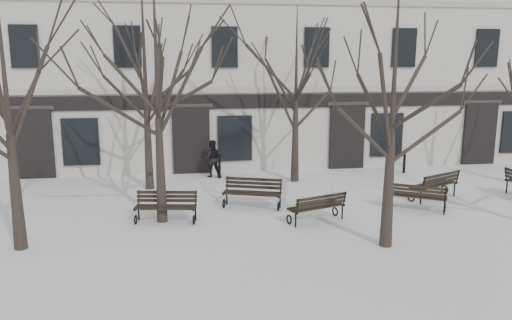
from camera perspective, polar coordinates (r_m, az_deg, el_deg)
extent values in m
plane|color=white|center=(14.92, 7.07, -7.79)|extent=(100.00, 100.00, 0.00)
cube|color=#BBB8AD|center=(26.84, -0.19, 12.72)|extent=(40.00, 10.00, 11.00)
cube|color=#AAA49C|center=(21.91, 1.72, 8.04)|extent=(40.00, 0.12, 0.25)
cube|color=#AAA49C|center=(22.01, 1.78, 17.70)|extent=(40.00, 0.12, 0.25)
cube|color=black|center=(21.93, 1.72, 6.73)|extent=(40.00, 0.10, 0.60)
cube|color=black|center=(22.62, -24.10, 1.67)|extent=(1.60, 0.22, 2.90)
cube|color=#2D2B28|center=(22.41, -24.44, 5.44)|extent=(1.90, 0.08, 0.18)
cube|color=black|center=(22.19, -19.38, 1.98)|extent=(1.50, 0.14, 2.00)
cube|color=black|center=(21.77, -7.41, 2.24)|extent=(1.60, 0.22, 2.90)
cube|color=#2D2B28|center=(21.55, -7.51, 6.16)|extent=(1.90, 0.08, 0.18)
cube|color=black|center=(21.89, -2.43, 2.50)|extent=(1.50, 0.14, 2.00)
cube|color=black|center=(22.98, 10.34, 2.62)|extent=(1.60, 0.22, 2.90)
cube|color=#2D2B28|center=(22.77, 10.50, 6.34)|extent=(1.90, 0.08, 0.18)
cube|color=black|center=(23.66, 14.70, 2.81)|extent=(1.50, 0.14, 2.00)
cube|color=black|center=(25.80, 24.16, 2.76)|extent=(1.60, 0.22, 2.90)
cube|color=#2D2B28|center=(25.61, 24.48, 6.06)|extent=(1.90, 0.08, 0.18)
cube|color=black|center=(22.38, -24.93, 11.69)|extent=(1.10, 0.14, 1.70)
cube|color=black|center=(21.62, -14.48, 12.42)|extent=(1.10, 0.14, 1.70)
cube|color=black|center=(21.60, -3.60, 12.75)|extent=(1.10, 0.14, 1.70)
cube|color=black|center=(22.30, 6.95, 12.65)|extent=(1.10, 0.14, 1.70)
cube|color=black|center=(23.66, 16.55, 12.19)|extent=(1.10, 0.14, 1.70)
cube|color=black|center=(25.59, 24.88, 11.53)|extent=(1.10, 0.14, 1.70)
cone|color=black|center=(14.26, -25.76, -3.37)|extent=(0.34, 0.34, 3.05)
cone|color=black|center=(15.30, -10.86, -1.20)|extent=(0.34, 0.34, 3.20)
cone|color=black|center=(13.51, 14.88, -3.44)|extent=(0.34, 0.34, 3.02)
cone|color=black|center=(19.33, -12.24, 1.90)|extent=(0.34, 0.34, 3.56)
cone|color=black|center=(20.22, 4.49, 1.60)|extent=(0.34, 0.34, 2.91)
torus|color=black|center=(15.58, -13.58, -6.63)|extent=(0.10, 0.30, 0.30)
cylinder|color=black|center=(15.90, -13.27, -5.92)|extent=(0.05, 0.05, 0.47)
cube|color=black|center=(15.66, -13.47, -5.30)|extent=(0.14, 0.57, 0.05)
torus|color=black|center=(15.24, -7.11, -6.80)|extent=(0.10, 0.30, 0.30)
cylinder|color=black|center=(15.56, -6.93, -6.06)|extent=(0.05, 0.05, 0.47)
cube|color=black|center=(15.32, -7.04, -5.44)|extent=(0.14, 0.57, 0.05)
cube|color=black|center=(15.24, -10.46, -5.55)|extent=(1.86, 0.39, 0.04)
cube|color=black|center=(15.38, -10.35, -5.39)|extent=(1.86, 0.39, 0.04)
cube|color=black|center=(15.52, -10.25, -5.24)|extent=(1.86, 0.39, 0.04)
cube|color=black|center=(15.65, -10.15, -5.09)|extent=(1.86, 0.39, 0.04)
cube|color=black|center=(15.65, -10.14, -4.57)|extent=(1.85, 0.34, 0.09)
cube|color=black|center=(15.64, -10.14, -4.11)|extent=(1.85, 0.34, 0.09)
cube|color=black|center=(15.63, -10.14, -3.65)|extent=(1.85, 0.34, 0.09)
cylinder|color=black|center=(15.85, -13.27, -4.31)|extent=(0.06, 0.15, 0.52)
cylinder|color=black|center=(15.52, -6.93, -4.42)|extent=(0.06, 0.15, 0.52)
torus|color=black|center=(16.14, 9.02, -5.83)|extent=(0.15, 0.29, 0.29)
cylinder|color=black|center=(15.84, 9.82, -5.86)|extent=(0.05, 0.05, 0.46)
cube|color=black|center=(15.91, 9.45, -4.91)|extent=(0.24, 0.54, 0.05)
torus|color=black|center=(15.20, 3.80, -6.80)|extent=(0.15, 0.29, 0.29)
cylinder|color=black|center=(14.88, 4.55, -6.86)|extent=(0.05, 0.05, 0.46)
cube|color=black|center=(14.96, 4.19, -5.84)|extent=(0.24, 0.54, 0.05)
cube|color=black|center=(15.59, 6.43, -5.09)|extent=(1.74, 0.70, 0.04)
cube|color=black|center=(15.48, 6.73, -5.22)|extent=(1.74, 0.70, 0.04)
cube|color=black|center=(15.36, 7.03, -5.35)|extent=(1.74, 0.70, 0.04)
cube|color=black|center=(15.25, 7.34, -5.48)|extent=(1.74, 0.70, 0.04)
cube|color=black|center=(15.19, 7.44, -5.05)|extent=(1.73, 0.65, 0.09)
cube|color=black|center=(15.13, 7.50, -4.63)|extent=(1.73, 0.65, 0.09)
cube|color=black|center=(15.08, 7.56, -4.20)|extent=(1.73, 0.65, 0.09)
cylinder|color=black|center=(15.66, 10.06, -4.43)|extent=(0.09, 0.15, 0.50)
cylinder|color=black|center=(14.69, 4.75, -5.35)|extent=(0.09, 0.15, 0.50)
torus|color=black|center=(17.48, 20.78, -5.09)|extent=(0.20, 0.28, 0.30)
cylinder|color=black|center=(17.10, 20.73, -5.14)|extent=(0.05, 0.05, 0.46)
cube|color=black|center=(17.21, 20.82, -4.24)|extent=(0.35, 0.50, 0.05)
torus|color=black|center=(17.63, 15.11, -4.59)|extent=(0.20, 0.28, 0.30)
cylinder|color=black|center=(17.26, 14.93, -4.63)|extent=(0.05, 0.05, 0.46)
cube|color=black|center=(17.38, 15.07, -3.74)|extent=(0.35, 0.50, 0.05)
cube|color=black|center=(17.48, 18.02, -3.74)|extent=(1.61, 1.07, 0.04)
cube|color=black|center=(17.35, 17.96, -3.86)|extent=(1.61, 1.07, 0.04)
cube|color=black|center=(17.21, 17.91, -3.98)|extent=(1.61, 1.07, 0.04)
cube|color=black|center=(17.07, 17.86, -4.10)|extent=(1.61, 1.07, 0.04)
cube|color=black|center=(17.00, 17.87, -3.70)|extent=(1.58, 1.02, 0.09)
cube|color=black|center=(16.94, 17.89, -3.31)|extent=(1.58, 1.02, 0.09)
cube|color=black|center=(16.89, 17.90, -2.93)|extent=(1.58, 1.02, 0.09)
cylinder|color=black|center=(16.90, 20.81, -3.80)|extent=(0.11, 0.15, 0.51)
cylinder|color=black|center=(17.07, 14.96, -3.29)|extent=(0.11, 0.15, 0.51)
torus|color=black|center=(16.79, -3.68, -4.98)|extent=(0.15, 0.31, 0.31)
cylinder|color=black|center=(17.13, -3.36, -4.33)|extent=(0.05, 0.05, 0.49)
cube|color=black|center=(16.88, -3.53, -3.71)|extent=(0.25, 0.58, 0.05)
torus|color=black|center=(16.44, 2.58, -5.33)|extent=(0.15, 0.31, 0.31)
cylinder|color=black|center=(16.79, 2.77, -4.65)|extent=(0.05, 0.05, 0.49)
cube|color=black|center=(16.54, 2.69, -4.02)|extent=(0.25, 0.58, 0.05)
cube|color=black|center=(16.45, -0.62, -4.01)|extent=(1.87, 0.73, 0.04)
cube|color=black|center=(16.60, -0.51, -3.87)|extent=(1.87, 0.73, 0.04)
cube|color=black|center=(16.74, -0.41, -3.74)|extent=(1.87, 0.73, 0.04)
cube|color=black|center=(16.89, -0.31, -3.61)|extent=(1.87, 0.73, 0.04)
cube|color=black|center=(16.89, -0.28, -3.11)|extent=(1.85, 0.68, 0.10)
cube|color=black|center=(16.88, -0.27, -2.66)|extent=(1.85, 0.68, 0.10)
cube|color=black|center=(16.87, -0.25, -2.21)|extent=(1.85, 0.68, 0.10)
cylinder|color=black|center=(17.09, -3.31, -2.77)|extent=(0.09, 0.16, 0.54)
cylinder|color=black|center=(16.75, 2.83, -3.05)|extent=(0.09, 0.16, 0.54)
torus|color=black|center=(19.80, 20.75, -3.17)|extent=(0.19, 0.32, 0.32)
cylinder|color=black|center=(19.56, 21.72, -3.13)|extent=(0.06, 0.06, 0.50)
cube|color=black|center=(19.61, 21.29, -2.30)|extent=(0.32, 0.58, 0.06)
torus|color=black|center=(18.32, 17.30, -4.08)|extent=(0.19, 0.32, 0.32)
cylinder|color=black|center=(18.06, 18.31, -4.05)|extent=(0.06, 0.06, 0.50)
cube|color=black|center=(18.11, 17.86, -3.16)|extent=(0.32, 0.58, 0.06)
cube|color=black|center=(18.98, 19.06, -2.51)|extent=(1.85, 0.96, 0.04)
cube|color=black|center=(18.90, 19.43, -2.60)|extent=(1.85, 0.96, 0.04)
cube|color=black|center=(18.81, 19.81, -2.69)|extent=(1.85, 0.96, 0.04)
cube|color=black|center=(18.72, 20.20, -2.78)|extent=(1.85, 0.96, 0.04)
cube|color=black|center=(18.66, 20.34, -2.37)|extent=(1.82, 0.90, 0.10)
cube|color=black|center=(18.62, 20.43, -1.99)|extent=(1.82, 0.90, 0.10)
cube|color=black|center=(18.58, 20.51, -1.60)|extent=(1.82, 0.90, 0.10)
cylinder|color=black|center=(19.40, 22.04, -1.82)|extent=(0.11, 0.16, 0.55)
cylinder|color=black|center=(17.89, 18.63, -2.65)|extent=(0.11, 0.16, 0.55)
cylinder|color=black|center=(20.77, 26.75, -2.73)|extent=(0.06, 0.06, 0.50)
cube|color=black|center=(20.84, 27.25, -2.03)|extent=(0.61, 0.07, 0.06)
cylinder|color=black|center=(20.62, 26.66, -1.47)|extent=(0.16, 0.05, 0.55)
cylinder|color=black|center=(20.89, -4.20, -0.78)|extent=(0.12, 0.12, 0.97)
sphere|color=black|center=(20.79, -4.22, 0.58)|extent=(0.14, 0.14, 0.14)
cylinder|color=black|center=(22.77, 16.59, -0.22)|extent=(0.12, 0.12, 0.96)
sphere|color=black|center=(22.68, 16.66, 1.02)|extent=(0.13, 0.13, 0.13)
imported|color=black|center=(21.28, -5.01, -1.91)|extent=(0.79, 0.63, 1.57)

